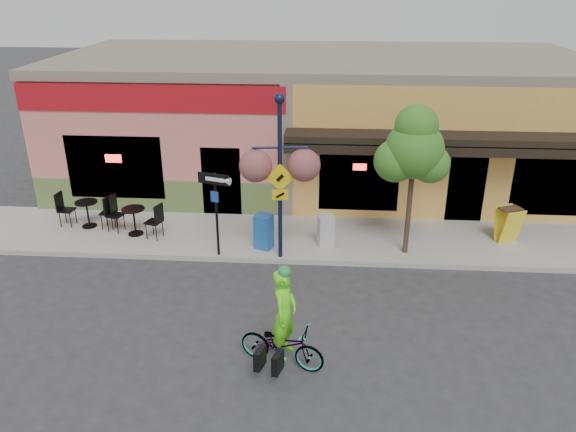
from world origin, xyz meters
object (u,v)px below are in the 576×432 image
object	(u,v)px
building	(322,118)
street_tree	(411,181)
newspaper_box_blue	(264,232)
bicycle	(282,345)
lamp_post	(280,180)
cyclist_rider	(284,325)
one_way_sign	(217,215)
newspaper_box_grey	(326,231)

from	to	relation	value
building	street_tree	distance (m)	6.79
newspaper_box_blue	bicycle	bearing A→B (deg)	-57.12
lamp_post	street_tree	world-z (taller)	lamp_post
cyclist_rider	newspaper_box_blue	distance (m)	4.85
bicycle	lamp_post	world-z (taller)	lamp_post
bicycle	street_tree	bearing A→B (deg)	-14.40
bicycle	one_way_sign	size ratio (longest dim) A/B	0.75
bicycle	street_tree	size ratio (longest dim) A/B	0.43
cyclist_rider	street_tree	bearing A→B (deg)	-13.97
bicycle	newspaper_box_grey	distance (m)	5.10
newspaper_box_blue	newspaper_box_grey	xyz separation A→B (m)	(1.68, 0.28, -0.04)
cyclist_rider	lamp_post	distance (m)	4.51
building	cyclist_rider	world-z (taller)	building
building	cyclist_rider	xyz separation A→B (m)	(-0.53, -11.12, -1.33)
bicycle	street_tree	xyz separation A→B (m)	(2.97, 4.76, 1.73)
cyclist_rider	bicycle	bearing A→B (deg)	107.59
bicycle	newspaper_box_blue	world-z (taller)	newspaper_box_blue
newspaper_box_blue	street_tree	distance (m)	4.15
building	lamp_post	xyz separation A→B (m)	(-0.96, -6.85, 0.08)
cyclist_rider	newspaper_box_grey	size ratio (longest dim) A/B	2.09
newspaper_box_blue	one_way_sign	bearing A→B (deg)	-135.02
newspaper_box_blue	newspaper_box_grey	world-z (taller)	newspaper_box_blue
bicycle	lamp_post	size ratio (longest dim) A/B	0.40
lamp_post	bicycle	bearing A→B (deg)	-90.92
building	newspaper_box_grey	distance (m)	6.31
cyclist_rider	lamp_post	world-z (taller)	lamp_post
one_way_sign	street_tree	distance (m)	5.12
bicycle	cyclist_rider	distance (m)	0.47
cyclist_rider	one_way_sign	bearing A→B (deg)	43.76
newspaper_box_blue	street_tree	size ratio (longest dim) A/B	0.24
newspaper_box_blue	street_tree	bearing A→B (deg)	22.59
street_tree	lamp_post	bearing A→B (deg)	-171.61
building	lamp_post	size ratio (longest dim) A/B	4.17
street_tree	cyclist_rider	bearing A→B (deg)	-121.55
one_way_sign	newspaper_box_grey	world-z (taller)	one_way_sign
newspaper_box_blue	newspaper_box_grey	bearing A→B (deg)	31.83
lamp_post	newspaper_box_blue	xyz separation A→B (m)	(-0.49, 0.49, -1.69)
cyclist_rider	one_way_sign	world-z (taller)	one_way_sign
street_tree	one_way_sign	bearing A→B (deg)	-174.37
bicycle	cyclist_rider	bearing A→B (deg)	-72.41
lamp_post	building	bearing A→B (deg)	76.00
newspaper_box_grey	lamp_post	bearing A→B (deg)	-162.91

